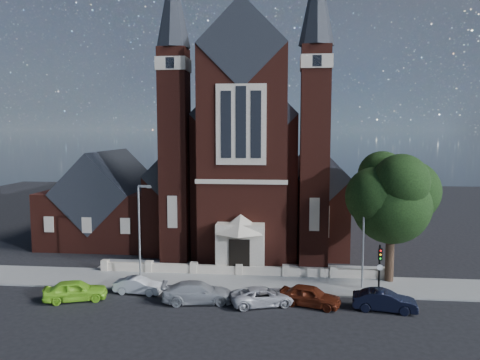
% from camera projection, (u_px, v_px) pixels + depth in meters
% --- Properties ---
extents(ground, '(120.00, 120.00, 0.00)m').
position_uv_depth(ground, '(247.00, 250.00, 48.84)').
color(ground, black).
rests_on(ground, ground).
extents(pavement_strip, '(60.00, 5.00, 0.12)m').
position_uv_depth(pavement_strip, '(237.00, 283.00, 38.45)').
color(pavement_strip, gray).
rests_on(pavement_strip, ground).
extents(forecourt_paving, '(26.00, 3.00, 0.14)m').
position_uv_depth(forecourt_paving, '(242.00, 269.00, 42.41)').
color(forecourt_paving, gray).
rests_on(forecourt_paving, ground).
extents(forecourt_wall, '(24.00, 0.40, 0.90)m').
position_uv_depth(forecourt_wall, '(239.00, 276.00, 40.43)').
color(forecourt_wall, '#B0A18C').
rests_on(forecourt_wall, ground).
extents(church, '(20.01, 34.90, 29.20)m').
position_uv_depth(church, '(253.00, 167.00, 55.82)').
color(church, '#471A12').
rests_on(church, ground).
extents(parish_hall, '(12.00, 12.20, 10.24)m').
position_uv_depth(parish_hall, '(109.00, 206.00, 52.95)').
color(parish_hall, '#471A12').
rests_on(parish_hall, ground).
extents(street_tree, '(6.40, 6.60, 10.70)m').
position_uv_depth(street_tree, '(394.00, 199.00, 37.66)').
color(street_tree, black).
rests_on(street_tree, ground).
extents(street_lamp_left, '(1.16, 0.22, 8.09)m').
position_uv_depth(street_lamp_left, '(140.00, 227.00, 38.24)').
color(street_lamp_left, gray).
rests_on(street_lamp_left, ground).
extents(street_lamp_right, '(1.16, 0.22, 8.09)m').
position_uv_depth(street_lamp_right, '(365.00, 232.00, 36.47)').
color(street_lamp_right, gray).
rests_on(street_lamp_right, ground).
extents(traffic_signal, '(0.28, 0.42, 4.00)m').
position_uv_depth(traffic_signal, '(380.00, 263.00, 35.04)').
color(traffic_signal, black).
rests_on(traffic_signal, ground).
extents(car_lime_van, '(4.86, 3.15, 1.54)m').
position_uv_depth(car_lime_van, '(76.00, 290.00, 34.45)').
color(car_lime_van, '#8DDA2B').
rests_on(car_lime_van, ground).
extents(car_silver_a, '(3.86, 1.61, 1.24)m').
position_uv_depth(car_silver_a, '(139.00, 285.00, 35.96)').
color(car_silver_a, '#B7BBC0').
rests_on(car_silver_a, ground).
extents(car_silver_b, '(5.47, 2.87, 1.51)m').
position_uv_depth(car_silver_b, '(198.00, 292.00, 34.07)').
color(car_silver_b, '#9A9DA1').
rests_on(car_silver_b, ground).
extents(car_white_suv, '(5.10, 3.43, 1.30)m').
position_uv_depth(car_white_suv, '(263.00, 296.00, 33.58)').
color(car_white_suv, silver).
rests_on(car_white_suv, ground).
extents(car_dark_red, '(4.68, 3.00, 1.48)m').
position_uv_depth(car_dark_red, '(310.00, 296.00, 33.41)').
color(car_dark_red, '#561E0E').
rests_on(car_dark_red, ground).
extents(car_navy, '(4.52, 2.09, 1.44)m').
position_uv_depth(car_navy, '(385.00, 301.00, 32.49)').
color(car_navy, black).
rests_on(car_navy, ground).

